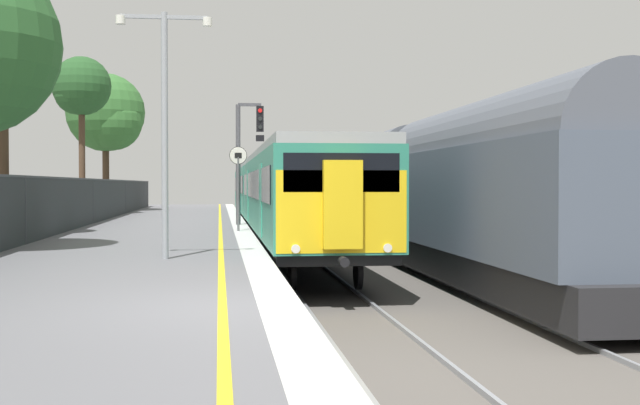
% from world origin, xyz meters
% --- Properties ---
extents(ground, '(17.40, 110.00, 1.21)m').
position_xyz_m(ground, '(2.64, 0.00, -0.61)').
color(ground, slate).
extents(commuter_train_at_platform, '(2.83, 40.71, 3.81)m').
position_xyz_m(commuter_train_at_platform, '(2.10, 26.04, 1.27)').
color(commuter_train_at_platform, '#2D846B').
rests_on(commuter_train_at_platform, ground).
extents(freight_train_adjacent_track, '(2.60, 29.37, 4.54)m').
position_xyz_m(freight_train_adjacent_track, '(6.10, 15.74, 1.48)').
color(freight_train_adjacent_track, '#232326').
rests_on(freight_train_adjacent_track, ground).
extents(signal_gantry, '(1.10, 0.24, 4.74)m').
position_xyz_m(signal_gantry, '(0.63, 21.55, 2.97)').
color(signal_gantry, '#47474C').
rests_on(signal_gantry, ground).
extents(speed_limit_sign, '(0.59, 0.08, 2.85)m').
position_xyz_m(speed_limit_sign, '(0.25, 17.13, 1.81)').
color(speed_limit_sign, '#59595B').
rests_on(speed_limit_sign, ground).
extents(platform_lamp_mid, '(2.00, 0.20, 5.20)m').
position_xyz_m(platform_lamp_mid, '(-1.52, 6.98, 3.10)').
color(platform_lamp_mid, '#93999E').
rests_on(platform_lamp_mid, ground).
extents(background_tree_left, '(4.64, 4.64, 8.18)m').
position_xyz_m(background_tree_left, '(-6.94, 39.40, 5.68)').
color(background_tree_left, '#473323').
rests_on(background_tree_left, ground).
extents(background_tree_centre, '(3.03, 3.03, 8.18)m').
position_xyz_m(background_tree_centre, '(-7.50, 33.09, 6.51)').
color(background_tree_centre, '#473323').
rests_on(background_tree_centre, ground).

